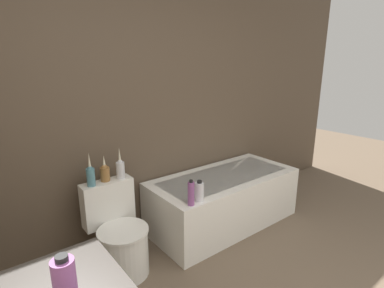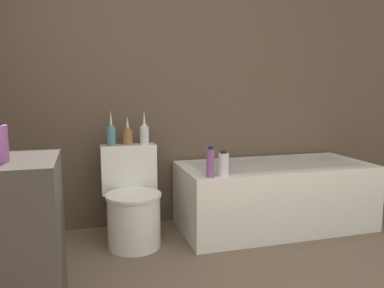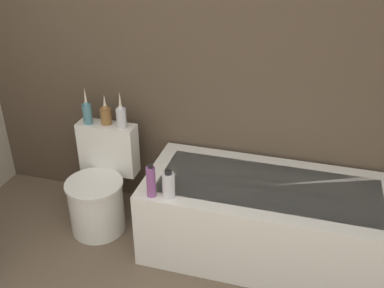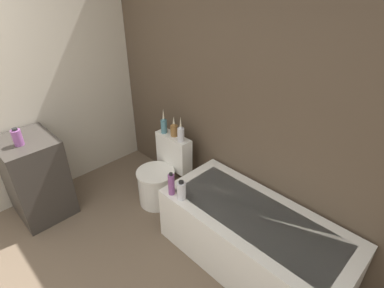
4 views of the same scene
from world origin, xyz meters
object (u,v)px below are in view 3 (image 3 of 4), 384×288
at_px(vase_silver, 106,114).
at_px(shampoo_bottle_tall, 151,181).
at_px(vase_gold, 87,112).
at_px(toilet, 100,189).
at_px(vase_bronze, 121,116).
at_px(bathtub, 265,219).
at_px(shampoo_bottle_short, 169,185).

bearing_deg(vase_silver, shampoo_bottle_tall, -43.76).
xyz_separation_m(vase_gold, vase_silver, (0.13, 0.03, -0.02)).
distance_m(toilet, shampoo_bottle_tall, 0.70).
height_order(vase_gold, vase_bronze, vase_gold).
bearing_deg(bathtub, vase_silver, 170.89).
bearing_deg(shampoo_bottle_tall, toilet, 150.68).
relative_size(bathtub, toilet, 2.18).
relative_size(vase_gold, vase_silver, 1.23).
bearing_deg(vase_silver, bathtub, -9.11).
height_order(vase_gold, vase_silver, vase_gold).
xyz_separation_m(bathtub, toilet, (-1.21, -0.01, 0.02)).
xyz_separation_m(toilet, shampoo_bottle_short, (0.63, -0.28, 0.34)).
distance_m(vase_gold, shampoo_bottle_short, 0.91).
xyz_separation_m(shampoo_bottle_tall, shampoo_bottle_short, (0.11, 0.02, -0.02)).
xyz_separation_m(vase_gold, shampoo_bottle_short, (0.76, -0.45, -0.20)).
xyz_separation_m(vase_silver, shampoo_bottle_short, (0.63, -0.48, -0.18)).
xyz_separation_m(toilet, shampoo_bottle_tall, (0.53, -0.30, 0.36)).
bearing_deg(vase_gold, bathtub, -6.98).
bearing_deg(vase_bronze, shampoo_bottle_short, -42.56).
bearing_deg(vase_bronze, shampoo_bottle_tall, -50.60).
bearing_deg(shampoo_bottle_short, shampoo_bottle_tall, -168.95).
bearing_deg(vase_gold, toilet, -53.83).
bearing_deg(shampoo_bottle_short, vase_bronze, 137.44).
relative_size(vase_silver, shampoo_bottle_tall, 1.02).
relative_size(toilet, vase_silver, 3.25).
bearing_deg(vase_gold, shampoo_bottle_short, -30.72).
xyz_separation_m(bathtub, shampoo_bottle_short, (-0.58, -0.29, 0.36)).
distance_m(bathtub, vase_gold, 1.46).
relative_size(toilet, vase_bronze, 2.70).
distance_m(vase_gold, vase_bronze, 0.26).
bearing_deg(bathtub, shampoo_bottle_short, -153.47).
bearing_deg(vase_silver, vase_bronze, -9.66).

